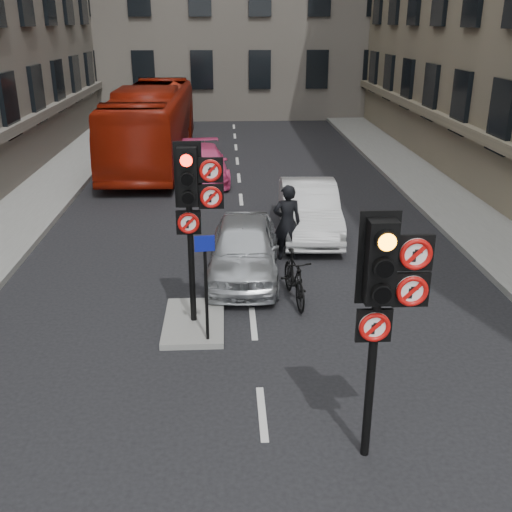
{
  "coord_description": "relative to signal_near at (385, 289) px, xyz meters",
  "views": [
    {
      "loc": [
        -0.49,
        -5.8,
        5.76
      ],
      "look_at": [
        -0.09,
        2.16,
        2.6
      ],
      "focal_mm": 42.0,
      "sensor_mm": 36.0,
      "label": 1
    }
  ],
  "objects": [
    {
      "name": "ground",
      "position": [
        -1.49,
        -0.99,
        -2.58
      ],
      "size": [
        120.0,
        120.0,
        0.0
      ],
      "primitive_type": "plane",
      "color": "black",
      "rests_on": "ground"
    },
    {
      "name": "pavement_left",
      "position": [
        -8.69,
        11.01,
        -2.5
      ],
      "size": [
        3.0,
        50.0,
        0.16
      ],
      "primitive_type": "cube",
      "color": "gray",
      "rests_on": "ground"
    },
    {
      "name": "pavement_right",
      "position": [
        5.71,
        11.01,
        -2.5
      ],
      "size": [
        3.0,
        50.0,
        0.16
      ],
      "primitive_type": "cube",
      "color": "gray",
      "rests_on": "ground"
    },
    {
      "name": "centre_island",
      "position": [
        -2.69,
        4.01,
        -2.52
      ],
      "size": [
        1.2,
        2.0,
        0.12
      ],
      "primitive_type": "cube",
      "color": "gray",
      "rests_on": "ground"
    },
    {
      "name": "signal_near",
      "position": [
        0.0,
        0.0,
        0.0
      ],
      "size": [
        0.91,
        0.4,
        3.58
      ],
      "color": "black",
      "rests_on": "ground"
    },
    {
      "name": "signal_far",
      "position": [
        -2.6,
        4.0,
        0.12
      ],
      "size": [
        0.91,
        0.4,
        3.58
      ],
      "color": "black",
      "rests_on": "centre_island"
    },
    {
      "name": "car_silver",
      "position": [
        -1.59,
        6.47,
        -1.88
      ],
      "size": [
        1.91,
        4.2,
        1.4
      ],
      "primitive_type": "imported",
      "rotation": [
        0.0,
        0.0,
        -0.07
      ],
      "color": "#A8ACB0",
      "rests_on": "ground"
    },
    {
      "name": "car_white",
      "position": [
        0.36,
        9.43,
        -1.85
      ],
      "size": [
        1.74,
        4.51,
        1.46
      ],
      "primitive_type": "imported",
      "rotation": [
        0.0,
        0.0,
        -0.04
      ],
      "color": "silver",
      "rests_on": "ground"
    },
    {
      "name": "car_pink",
      "position": [
        -2.86,
        15.76,
        -1.94
      ],
      "size": [
        2.18,
        4.54,
        1.28
      ],
      "primitive_type": "imported",
      "rotation": [
        0.0,
        0.0,
        0.09
      ],
      "color": "#DD417D",
      "rests_on": "ground"
    },
    {
      "name": "bus_red",
      "position": [
        -5.07,
        18.96,
        -0.98
      ],
      "size": [
        2.89,
        11.58,
        3.21
      ],
      "primitive_type": "imported",
      "rotation": [
        0.0,
        0.0,
        -0.02
      ],
      "color": "maroon",
      "rests_on": "ground"
    },
    {
      "name": "motorcycle",
      "position": [
        -0.55,
        5.01,
        -2.03
      ],
      "size": [
        0.73,
        1.87,
        1.1
      ],
      "primitive_type": "imported",
      "rotation": [
        0.0,
        0.0,
        0.12
      ],
      "color": "black",
      "rests_on": "ground"
    },
    {
      "name": "motorcyclist",
      "position": [
        -0.46,
        7.51,
        -1.6
      ],
      "size": [
        0.74,
        0.51,
        1.96
      ],
      "primitive_type": "imported",
      "rotation": [
        0.0,
        0.0,
        3.21
      ],
      "color": "black",
      "rests_on": "ground"
    },
    {
      "name": "info_sign",
      "position": [
        -2.39,
        3.19,
        -1.11
      ],
      "size": [
        0.36,
        0.13,
        2.09
      ],
      "rotation": [
        0.0,
        0.0,
        0.13
      ],
      "color": "black",
      "rests_on": "centre_island"
    }
  ]
}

